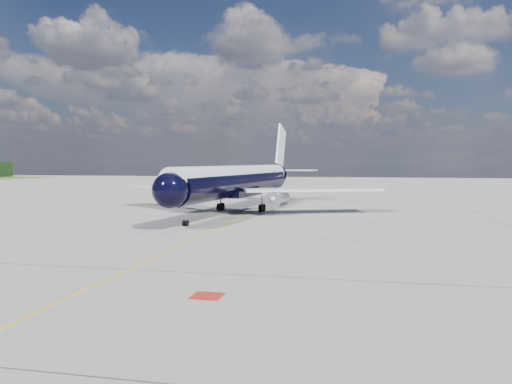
% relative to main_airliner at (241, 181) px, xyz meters
% --- Properties ---
extents(ground, '(320.00, 320.00, 0.00)m').
position_rel_main_airliner_xyz_m(ground, '(2.00, -3.26, -4.23)').
color(ground, gray).
rests_on(ground, ground).
extents(taxiway_centerline, '(0.16, 160.00, 0.01)m').
position_rel_main_airliner_xyz_m(taxiway_centerline, '(2.00, -8.26, -4.23)').
color(taxiway_centerline, yellow).
rests_on(taxiway_centerline, ground).
extents(red_marking, '(1.60, 1.60, 0.01)m').
position_rel_main_airliner_xyz_m(red_marking, '(8.80, -43.26, -4.23)').
color(red_marking, maroon).
rests_on(red_marking, ground).
extents(main_airliner, '(38.57, 47.21, 13.64)m').
position_rel_main_airliner_xyz_m(main_airliner, '(0.00, 0.00, 0.00)').
color(main_airliner, black).
rests_on(main_airliner, ground).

